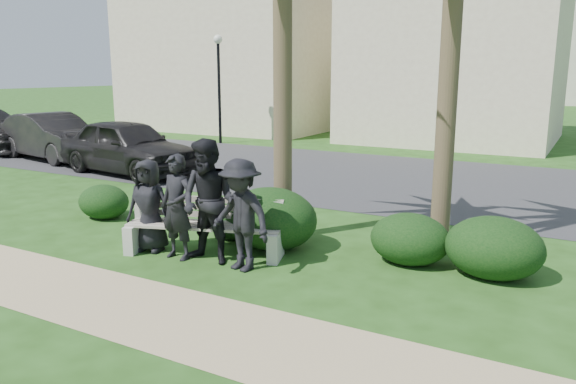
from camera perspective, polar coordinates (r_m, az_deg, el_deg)
name	(u,v)px	position (r m, az deg, el deg)	size (l,w,h in m)	color
ground	(238,269)	(8.54, -5.12, -7.78)	(160.00, 160.00, 0.00)	#214413
footpath	(155,313)	(7.23, -13.33, -11.88)	(30.00, 1.60, 0.01)	tan
asphalt_street	(403,180)	(15.57, 11.65, 1.21)	(160.00, 8.00, 0.01)	#2D2D30
stucco_bldg_left	(240,55)	(29.66, -4.89, 13.66)	(10.40, 8.40, 7.30)	beige
stucco_bldg_right	(458,52)	(25.23, 16.93, 13.45)	(8.40, 8.40, 7.30)	beige
street_lamp	(219,70)	(23.02, -7.06, 12.24)	(0.36, 0.36, 4.29)	black
park_bench	(205,231)	(9.12, -8.41, -3.90)	(2.70, 1.35, 0.88)	gray
man_a	(149,206)	(9.42, -13.94, -1.35)	(0.74, 0.48, 1.52)	black
man_b	(177,207)	(8.91, -11.21, -1.52)	(0.61, 0.40, 1.66)	black
man_c	(209,202)	(8.61, -8.06, -1.00)	(0.93, 0.73, 1.92)	black
man_d	(241,215)	(8.26, -4.83, -2.36)	(1.08, 0.62, 1.67)	black
hedge_a	(104,201)	(11.88, -18.22, -0.85)	(1.07, 0.89, 0.70)	black
hedge_c	(238,218)	(9.94, -5.10, -2.61)	(1.15, 0.95, 0.75)	black
hedge_d	(271,217)	(9.38, -1.77, -2.53)	(1.61, 1.33, 1.05)	black
hedge_e	(410,238)	(8.85, 12.28, -4.54)	(1.23, 1.02, 0.80)	black
hedge_f	(494,246)	(8.60, 20.21, -5.17)	(1.39, 1.15, 0.91)	black
car_a	(128,146)	(16.75, -15.98, 4.47)	(1.85, 4.60, 1.57)	black
car_b	(53,137)	(20.27, -22.79, 5.21)	(1.61, 4.62, 1.52)	black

